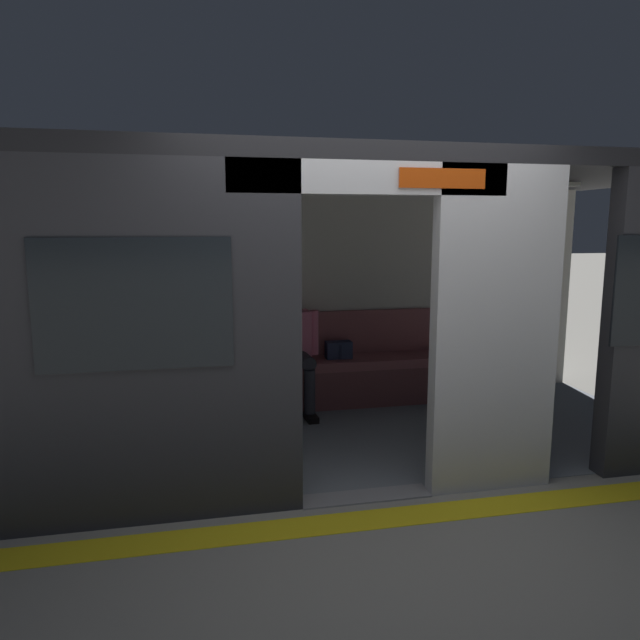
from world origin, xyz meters
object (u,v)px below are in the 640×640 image
object	(u,v)px
handbag	(339,350)
bench_seat	(309,372)
train_car	(323,263)
book	(249,360)
grab_pole_door	(298,329)
person_seated	(292,341)

from	to	relation	value
handbag	bench_seat	bearing A→B (deg)	11.18
train_car	bench_seat	world-z (taller)	train_car
handbag	book	size ratio (longest dim) A/B	1.18
grab_pole_door	handbag	bearing A→B (deg)	-113.25
train_car	bench_seat	xyz separation A→B (m)	(-0.05, -0.91, -1.13)
bench_seat	handbag	xyz separation A→B (m)	(-0.32, -0.06, 0.20)
handbag	book	distance (m)	0.90
train_car	bench_seat	size ratio (longest dim) A/B	1.96
bench_seat	handbag	world-z (taller)	handbag
person_seated	train_car	bearing A→B (deg)	97.89
train_car	person_seated	size ratio (longest dim) A/B	5.32
handbag	train_car	bearing A→B (deg)	69.15
bench_seat	grab_pole_door	xyz separation A→B (m)	(0.38, 1.56, 0.72)
bench_seat	grab_pole_door	distance (m)	1.75
person_seated	grab_pole_door	bearing A→B (deg)	82.20
train_car	grab_pole_door	distance (m)	0.83
bench_seat	grab_pole_door	size ratio (longest dim) A/B	1.51
grab_pole_door	bench_seat	bearing A→B (deg)	-103.68
train_car	handbag	distance (m)	1.40
book	grab_pole_door	xyz separation A→B (m)	(-0.20, 1.64, 0.59)
book	train_car	bearing A→B (deg)	102.62
handbag	book	xyz separation A→B (m)	(0.90, -0.03, -0.07)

